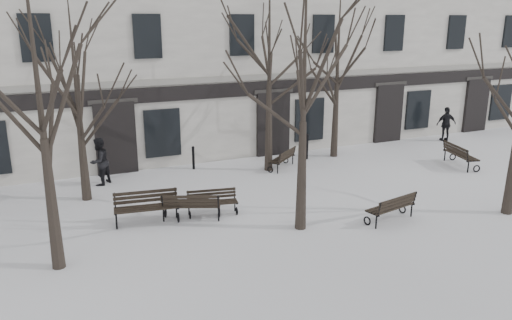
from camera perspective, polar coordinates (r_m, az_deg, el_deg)
ground at (r=14.90m, az=3.21°, el=-8.15°), size 100.00×100.00×0.00m
building at (r=25.82m, az=-10.29°, el=14.37°), size 40.40×10.20×11.40m
tree_1 at (r=12.48m, az=-23.87°, el=9.52°), size 5.56×5.56×7.94m
tree_2 at (r=13.96m, az=5.57°, el=10.75°), size 5.41×5.41×7.73m
tree_4 at (r=17.46m, az=-19.97°, el=8.97°), size 4.76×4.76×6.80m
tree_5 at (r=19.87m, az=1.54°, el=13.53°), size 5.89×5.89×8.41m
tree_6 at (r=22.36m, az=9.39°, el=12.36°), size 5.36×5.36×7.65m
bench_0 at (r=15.68m, az=-12.40°, el=-5.17°), size 2.01×0.96×0.98m
bench_1 at (r=15.64m, az=-7.42°, el=-5.13°), size 1.88×1.29×0.91m
bench_2 at (r=15.97m, az=15.29°, el=-5.19°), size 1.82×0.97×0.88m
bench_3 at (r=16.04m, az=-5.01°, el=-4.74°), size 1.65×0.85×0.80m
bench_4 at (r=20.86m, az=3.12°, el=0.21°), size 1.63×1.47×0.83m
bench_5 at (r=22.83m, az=22.23°, el=0.61°), size 1.16×2.02×0.97m
bollard_a at (r=20.88m, az=-7.18°, el=0.36°), size 0.13×0.13×0.99m
bollard_b at (r=22.32m, az=5.84°, el=1.66°), size 0.15×0.15×1.17m
pedestrian_b at (r=19.83m, az=-17.27°, el=-2.69°), size 1.11×1.10×1.81m
pedestrian_c at (r=27.57m, az=20.74°, el=2.09°), size 1.11×0.71×1.75m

